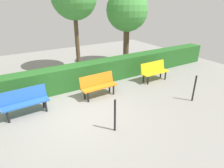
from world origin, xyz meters
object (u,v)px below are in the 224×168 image
at_px(bench_orange, 98,85).
at_px(bench_blue, 25,101).
at_px(tree_near, 127,11).
at_px(bench_yellow, 154,71).

height_order(bench_orange, bench_blue, same).
bearing_deg(bench_blue, tree_near, -157.98).
relative_size(bench_orange, bench_blue, 0.98).
bearing_deg(bench_yellow, tree_near, -97.17).
distance_m(bench_orange, tree_near, 4.89).
relative_size(bench_blue, tree_near, 0.36).
bearing_deg(tree_near, bench_orange, 40.69).
bearing_deg(bench_yellow, bench_orange, 0.74).
bearing_deg(bench_yellow, bench_blue, -0.77).
distance_m(bench_orange, bench_blue, 2.62).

